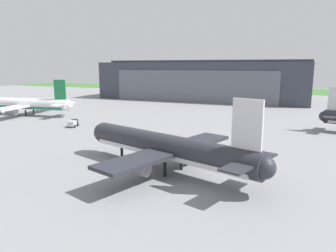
% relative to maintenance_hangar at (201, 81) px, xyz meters
% --- Properties ---
extents(ground_plane, '(440.00, 440.00, 0.00)m').
position_rel_maintenance_hangar_xyz_m(ground_plane, '(21.88, -108.13, -10.06)').
color(ground_plane, gray).
extents(grass_field_strip, '(440.00, 56.00, 0.08)m').
position_rel_maintenance_hangar_xyz_m(grass_field_strip, '(21.88, 79.08, -10.02)').
color(grass_field_strip, '#3D7430').
rests_on(grass_field_strip, ground_plane).
extents(maintenance_hangar, '(109.02, 33.58, 21.04)m').
position_rel_maintenance_hangar_xyz_m(maintenance_hangar, '(0.00, 0.00, 0.00)').
color(maintenance_hangar, '#383D47').
rests_on(maintenance_hangar, ground_plane).
extents(airliner_far_left, '(38.92, 31.69, 13.31)m').
position_rel_maintenance_hangar_xyz_m(airliner_far_left, '(-43.45, -78.96, -5.88)').
color(airliner_far_left, white).
rests_on(airliner_far_left, ground_plane).
extents(airliner_near_left, '(37.26, 30.08, 13.78)m').
position_rel_maintenance_hangar_xyz_m(airliner_near_left, '(29.45, -116.18, -5.76)').
color(airliner_near_left, '#282B33').
rests_on(airliner_near_left, ground_plane).
extents(fuel_bowser, '(3.23, 4.75, 2.10)m').
position_rel_maintenance_hangar_xyz_m(fuel_bowser, '(-12.51, -90.07, -8.90)').
color(fuel_bowser, '#2D2D33').
rests_on(fuel_bowser, ground_plane).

